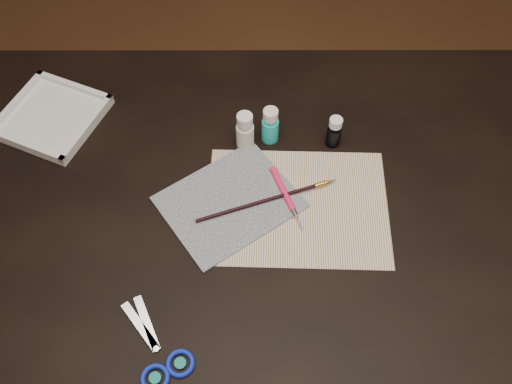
{
  "coord_description": "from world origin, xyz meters",
  "views": [
    {
      "loc": [
        -0.0,
        -0.61,
        1.72
      ],
      "look_at": [
        0.0,
        0.0,
        0.8
      ],
      "focal_mm": 40.0,
      "sensor_mm": 36.0,
      "label": 1
    }
  ],
  "objects_px": {
    "paper": "(297,206)",
    "paint_bottle_navy": "(334,132)",
    "palette_tray": "(52,116)",
    "canvas": "(230,202)",
    "paint_bottle_white": "(245,131)",
    "paint_bottle_cyan": "(270,125)",
    "scissors": "(148,343)"
  },
  "relations": [
    {
      "from": "paper",
      "to": "palette_tray",
      "type": "height_order",
      "value": "palette_tray"
    },
    {
      "from": "canvas",
      "to": "paint_bottle_white",
      "type": "xyz_separation_m",
      "value": [
        0.03,
        0.15,
        0.04
      ]
    },
    {
      "from": "paper",
      "to": "paint_bottle_navy",
      "type": "bearing_deg",
      "value": 63.06
    },
    {
      "from": "paint_bottle_cyan",
      "to": "scissors",
      "type": "relative_size",
      "value": 0.46
    },
    {
      "from": "canvas",
      "to": "paint_bottle_navy",
      "type": "xyz_separation_m",
      "value": [
        0.22,
        0.15,
        0.04
      ]
    },
    {
      "from": "canvas",
      "to": "palette_tray",
      "type": "bearing_deg",
      "value": 151.08
    },
    {
      "from": "palette_tray",
      "to": "paint_bottle_navy",
      "type": "bearing_deg",
      "value": -6.18
    },
    {
      "from": "paint_bottle_white",
      "to": "paint_bottle_cyan",
      "type": "xyz_separation_m",
      "value": [
        0.05,
        0.02,
        -0.0
      ]
    },
    {
      "from": "paint_bottle_navy",
      "to": "scissors",
      "type": "bearing_deg",
      "value": -128.49
    },
    {
      "from": "paint_bottle_white",
      "to": "scissors",
      "type": "height_order",
      "value": "paint_bottle_white"
    },
    {
      "from": "paint_bottle_cyan",
      "to": "palette_tray",
      "type": "height_order",
      "value": "paint_bottle_cyan"
    },
    {
      "from": "canvas",
      "to": "scissors",
      "type": "bearing_deg",
      "value": -114.77
    },
    {
      "from": "paint_bottle_cyan",
      "to": "palette_tray",
      "type": "relative_size",
      "value": 0.45
    },
    {
      "from": "paper",
      "to": "palette_tray",
      "type": "relative_size",
      "value": 1.82
    },
    {
      "from": "paint_bottle_white",
      "to": "canvas",
      "type": "bearing_deg",
      "value": -101.5
    },
    {
      "from": "paint_bottle_white",
      "to": "paint_bottle_navy",
      "type": "distance_m",
      "value": 0.19
    },
    {
      "from": "paint_bottle_cyan",
      "to": "paper",
      "type": "bearing_deg",
      "value": -73.16
    },
    {
      "from": "canvas",
      "to": "scissors",
      "type": "height_order",
      "value": "scissors"
    },
    {
      "from": "paint_bottle_white",
      "to": "scissors",
      "type": "bearing_deg",
      "value": -110.49
    },
    {
      "from": "paint_bottle_navy",
      "to": "palette_tray",
      "type": "distance_m",
      "value": 0.62
    },
    {
      "from": "paint_bottle_cyan",
      "to": "palette_tray",
      "type": "xyz_separation_m",
      "value": [
        -0.48,
        0.05,
        -0.03
      ]
    },
    {
      "from": "palette_tray",
      "to": "paint_bottle_white",
      "type": "bearing_deg",
      "value": -9.36
    },
    {
      "from": "paper",
      "to": "paint_bottle_white",
      "type": "bearing_deg",
      "value": 123.89
    },
    {
      "from": "paint_bottle_navy",
      "to": "scissors",
      "type": "height_order",
      "value": "paint_bottle_navy"
    },
    {
      "from": "palette_tray",
      "to": "scissors",
      "type": "bearing_deg",
      "value": -62.54
    },
    {
      "from": "paint_bottle_navy",
      "to": "paint_bottle_white",
      "type": "bearing_deg",
      "value": -178.82
    },
    {
      "from": "paper",
      "to": "paint_bottle_navy",
      "type": "relative_size",
      "value": 4.72
    },
    {
      "from": "paper",
      "to": "paint_bottle_navy",
      "type": "height_order",
      "value": "paint_bottle_navy"
    },
    {
      "from": "paint_bottle_navy",
      "to": "scissors",
      "type": "xyz_separation_m",
      "value": [
        -0.35,
        -0.44,
        -0.03
      ]
    },
    {
      "from": "paper",
      "to": "palette_tray",
      "type": "bearing_deg",
      "value": 156.87
    },
    {
      "from": "paint_bottle_white",
      "to": "paper",
      "type": "bearing_deg",
      "value": -56.11
    },
    {
      "from": "canvas",
      "to": "paint_bottle_white",
      "type": "distance_m",
      "value": 0.16
    }
  ]
}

